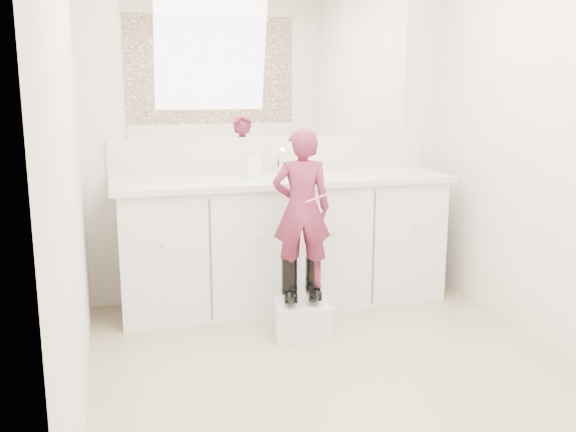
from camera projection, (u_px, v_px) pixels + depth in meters
name	position (u px, v px, depth m)	size (l,w,h in m)	color
floor	(346.00, 378.00, 3.35)	(3.00, 3.00, 0.00)	#7E6C53
wall_back	(273.00, 128.00, 4.51)	(2.60, 2.60, 0.00)	beige
wall_front	(559.00, 204.00, 1.69)	(2.60, 2.60, 0.00)	beige
wall_left	(68.00, 157.00, 2.75)	(3.00, 3.00, 0.00)	beige
vanity_cabinet	(284.00, 244.00, 4.41)	(2.20, 0.55, 0.85)	silver
countertop	(284.00, 180.00, 4.31)	(2.28, 0.58, 0.04)	beige
backsplash	(274.00, 154.00, 4.54)	(2.28, 0.03, 0.25)	beige
mirror	(273.00, 64.00, 4.41)	(2.00, 0.02, 1.00)	white
dot_panel	(572.00, 27.00, 1.61)	(2.00, 0.01, 1.20)	#472819
faucet	(278.00, 167.00, 4.45)	(0.08, 0.08, 0.10)	silver
cup	(313.00, 170.00, 4.31)	(0.10, 0.10, 0.09)	beige
soap_bottle	(253.00, 162.00, 4.30)	(0.09, 0.09, 0.20)	white
step_stool	(302.00, 319.00, 3.90)	(0.33, 0.27, 0.21)	silver
boot_left	(289.00, 281.00, 3.85)	(0.10, 0.18, 0.27)	black
boot_right	(313.00, 279.00, 3.89)	(0.10, 0.18, 0.27)	black
toddler	(302.00, 209.00, 3.78)	(0.35, 0.23, 0.95)	#B43768
toothbrush	(317.00, 198.00, 3.71)	(0.01, 0.01, 0.14)	pink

